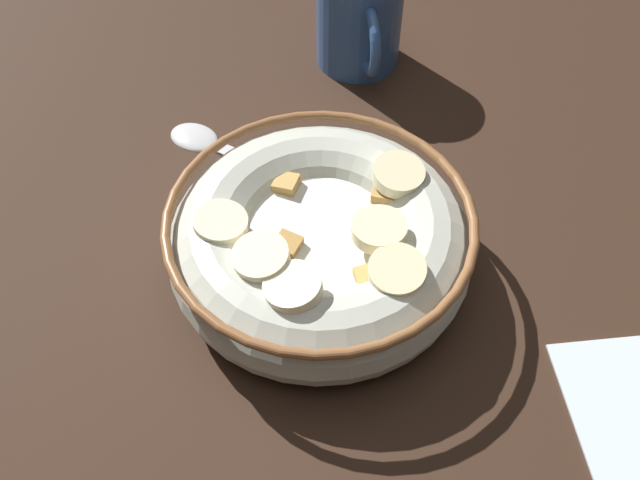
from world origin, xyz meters
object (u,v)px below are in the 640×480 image
(cereal_bowl, at_px, (320,241))
(coffee_mug, at_px, (360,16))
(folded_napkin, at_px, (640,431))
(spoon, at_px, (215,143))

(cereal_bowl, height_order, coffee_mug, coffee_mug)
(coffee_mug, relative_size, folded_napkin, 0.84)
(spoon, height_order, coffee_mug, coffee_mug)
(spoon, height_order, folded_napkin, spoon)
(cereal_bowl, bearing_deg, coffee_mug, 161.95)
(cereal_bowl, relative_size, spoon, 1.60)
(folded_napkin, bearing_deg, coffee_mug, -166.05)
(cereal_bowl, xyz_separation_m, coffee_mug, (-0.21, 0.07, 0.01))
(spoon, bearing_deg, folded_napkin, 38.95)
(cereal_bowl, bearing_deg, folded_napkin, 48.13)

